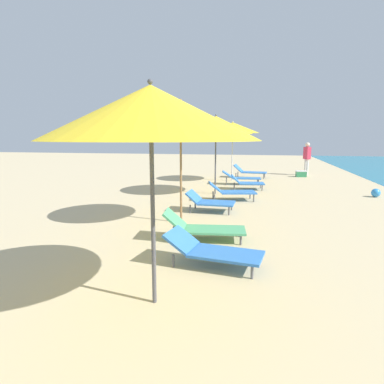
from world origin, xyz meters
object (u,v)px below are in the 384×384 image
(umbrella_farthest, at_px, (233,128))
(lounger_fifth_inland, at_px, (231,191))
(person_walking_near, at_px, (307,155))
(lounger_farthest_inland, at_px, (241,177))
(umbrella_fifth, at_px, (216,125))
(lounger_fourth_shoreside, at_px, (210,201))
(umbrella_third, at_px, (151,113))
(cooler_box, at_px, (301,174))
(lounger_fourth_inland, at_px, (203,227))
(umbrella_fourth, at_px, (181,116))
(beach_ball, at_px, (376,193))
(lounger_third_shoreside, at_px, (213,250))
(lounger_fifth_shoreside, at_px, (247,182))
(lounger_farthest_shoreside, at_px, (249,171))

(umbrella_farthest, bearing_deg, lounger_fifth_inland, -84.70)
(person_walking_near, bearing_deg, lounger_farthest_inland, 25.12)
(umbrella_fifth, height_order, umbrella_farthest, umbrella_fifth)
(lounger_fourth_shoreside, height_order, umbrella_fifth, umbrella_fifth)
(umbrella_third, distance_m, umbrella_farthest, 11.15)
(umbrella_third, xyz_separation_m, umbrella_farthest, (-0.16, 11.15, 0.15))
(umbrella_third, distance_m, cooler_box, 13.85)
(lounger_farthest_inland, bearing_deg, lounger_fifth_inland, -96.82)
(lounger_fourth_shoreside, relative_size, lounger_fourth_inland, 0.78)
(umbrella_fourth, relative_size, umbrella_fifth, 1.03)
(umbrella_third, distance_m, lounger_fourth_shoreside, 5.24)
(lounger_fourth_shoreside, relative_size, lounger_farthest_inland, 0.77)
(umbrella_fourth, bearing_deg, beach_ball, 39.39)
(lounger_third_shoreside, distance_m, lounger_fourth_inland, 1.28)
(umbrella_fourth, bearing_deg, umbrella_third, -80.65)
(umbrella_fifth, height_order, lounger_fifth_shoreside, umbrella_fifth)
(lounger_farthest_shoreside, bearing_deg, umbrella_third, -87.63)
(beach_ball, bearing_deg, lounger_fourth_inland, -129.98)
(lounger_fifth_inland, relative_size, lounger_farthest_inland, 0.96)
(umbrella_fifth, distance_m, lounger_fifth_inland, 2.40)
(umbrella_fourth, distance_m, lounger_farthest_inland, 6.84)
(lounger_farthest_shoreside, relative_size, beach_ball, 5.68)
(umbrella_fifth, xyz_separation_m, lounger_fifth_shoreside, (1.02, 1.21, -2.07))
(umbrella_farthest, distance_m, person_walking_near, 4.84)
(lounger_fifth_shoreside, bearing_deg, lounger_farthest_shoreside, 84.46)
(person_walking_near, height_order, cooler_box, person_walking_near)
(umbrella_third, bearing_deg, lounger_farthest_inland, 88.21)
(umbrella_third, xyz_separation_m, lounger_third_shoreside, (0.50, 1.25, -1.95))
(umbrella_fifth, bearing_deg, lounger_fourth_shoreside, -84.61)
(umbrella_fourth, xyz_separation_m, cooler_box, (3.65, 9.72, -2.25))
(umbrella_fourth, height_order, lounger_fifth_inland, umbrella_fourth)
(umbrella_fourth, height_order, person_walking_near, umbrella_fourth)
(lounger_fifth_shoreside, height_order, lounger_farthest_inland, lounger_farthest_inland)
(cooler_box, bearing_deg, lounger_farthest_inland, -129.92)
(lounger_fifth_shoreside, bearing_deg, person_walking_near, 56.17)
(umbrella_fourth, xyz_separation_m, lounger_fifth_shoreside, (1.22, 5.18, -2.13))
(lounger_farthest_shoreside, height_order, lounger_farthest_inland, lounger_farthest_shoreside)
(lounger_fifth_inland, distance_m, lounger_farthest_shoreside, 5.90)
(lounger_third_shoreside, height_order, beach_ball, lounger_third_shoreside)
(lounger_fifth_shoreside, bearing_deg, umbrella_fifth, -136.65)
(umbrella_third, height_order, lounger_fifth_shoreside, umbrella_third)
(umbrella_fifth, xyz_separation_m, beach_ball, (5.24, 0.50, -2.20))
(lounger_farthest_inland, bearing_deg, umbrella_fifth, -112.07)
(person_walking_near, distance_m, beach_ball, 6.29)
(umbrella_fifth, bearing_deg, umbrella_fourth, -92.95)
(lounger_third_shoreside, height_order, lounger_farthest_shoreside, lounger_farthest_shoreside)
(umbrella_farthest, bearing_deg, umbrella_third, -89.18)
(lounger_fourth_shoreside, xyz_separation_m, lounger_fifth_inland, (0.40, 1.67, 0.02))
(umbrella_fourth, relative_size, beach_ball, 9.83)
(umbrella_fifth, bearing_deg, lounger_fifth_inland, -58.43)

